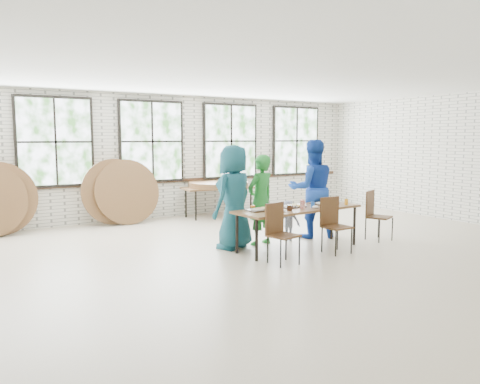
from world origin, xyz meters
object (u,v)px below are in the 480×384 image
object	(u,v)px
dining_table	(298,211)
storage_table	(219,189)
chair_near_left	(279,228)
chair_near_right	(333,220)

from	to	relation	value
dining_table	storage_table	xyz separation A→B (m)	(0.52, 3.80, -0.00)
chair_near_left	chair_near_right	size ratio (longest dim) A/B	1.00
dining_table	chair_near_right	xyz separation A→B (m)	(0.38, -0.48, -0.13)
dining_table	chair_near_right	distance (m)	0.63
chair_near_left	chair_near_right	distance (m)	1.22
dining_table	chair_near_left	xyz separation A→B (m)	(-0.84, -0.57, -0.13)
chair_near_left	chair_near_right	bearing A→B (deg)	-9.01
chair_near_right	storage_table	world-z (taller)	chair_near_right
dining_table	storage_table	bearing A→B (deg)	77.97
dining_table	chair_near_left	distance (m)	1.02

